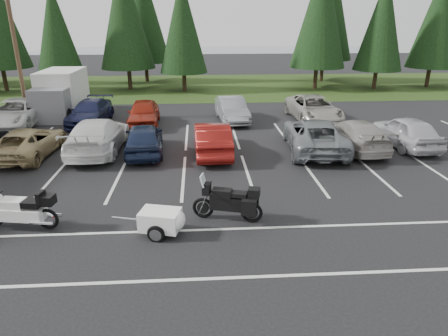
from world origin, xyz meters
TOP-DOWN VIEW (x-y plane):
  - ground at (0.00, 0.00)m, footprint 120.00×120.00m
  - grass_strip at (0.00, 24.00)m, footprint 80.00×16.00m
  - lake_water at (4.00, 55.00)m, footprint 70.00×50.00m
  - utility_pole at (-10.00, 12.00)m, footprint 1.60×0.26m
  - box_truck at (-8.00, 12.50)m, footprint 2.40×5.60m
  - stall_markings at (0.00, 2.00)m, footprint 32.00×16.00m
  - conifer_3 at (-10.50, 21.40)m, footprint 3.87×3.87m
  - conifer_4 at (-5.00, 22.90)m, footprint 4.80×4.80m
  - conifer_5 at (0.00, 21.60)m, footprint 4.14×4.14m
  - conifer_6 at (12.00, 22.10)m, footprint 4.93×4.93m
  - conifer_7 at (17.50, 21.80)m, footprint 4.27×4.27m
  - conifer_8 at (23.00, 22.60)m, footprint 4.53×4.53m
  - conifer_back_b at (-4.00, 27.50)m, footprint 4.97×4.97m
  - conifer_back_c at (14.00, 26.80)m, footprint 5.50×5.50m
  - car_near_2 at (-6.88, 4.18)m, footprint 2.53×4.98m
  - car_near_3 at (-3.75, 4.63)m, footprint 2.38×5.69m
  - car_near_4 at (-1.47, 4.19)m, footprint 2.12×4.52m
  - car_near_5 at (1.80, 3.92)m, footprint 1.79×4.74m
  - car_near_6 at (6.85, 4.12)m, footprint 3.16×5.91m
  - car_near_7 at (8.91, 4.27)m, footprint 2.42×5.20m
  - car_near_8 at (11.70, 4.48)m, footprint 2.07×4.69m
  - car_far_0 at (-9.82, 10.00)m, footprint 2.66×5.71m
  - car_far_1 at (-5.52, 10.37)m, footprint 2.35×5.00m
  - car_far_2 at (-2.15, 9.66)m, footprint 1.99×4.52m
  - car_far_3 at (3.30, 10.35)m, footprint 2.01×4.64m
  - car_far_4 at (8.52, 10.20)m, footprint 2.88×5.68m
  - touring_motorcycle at (-4.46, -2.97)m, footprint 2.86×1.28m
  - cargo_trailer at (-0.05, -3.65)m, footprint 1.90×1.35m
  - adventure_motorcycle at (2.03, -2.88)m, footprint 2.70×1.54m

SIDE VIEW (x-z plane):
  - ground at x=0.00m, z-range 0.00..0.00m
  - lake_water at x=4.00m, z-range -0.01..0.01m
  - stall_markings at x=0.00m, z-range 0.00..0.01m
  - grass_strip at x=0.00m, z-range 0.00..0.01m
  - cargo_trailer at x=-0.05m, z-range 0.00..0.80m
  - car_near_2 at x=-6.88m, z-range 0.00..1.35m
  - car_far_1 at x=-5.52m, z-range 0.00..1.41m
  - car_near_7 at x=8.91m, z-range 0.00..1.47m
  - car_far_3 at x=3.30m, z-range 0.00..1.48m
  - car_near_4 at x=-1.47m, z-range 0.00..1.49m
  - car_far_2 at x=-2.15m, z-range 0.00..1.51m
  - touring_motorcycle at x=-4.46m, z-range 0.00..1.53m
  - car_far_4 at x=8.52m, z-range 0.00..1.54m
  - car_near_5 at x=1.80m, z-range 0.00..1.54m
  - adventure_motorcycle at x=2.03m, z-range 0.00..1.56m
  - car_near_8 at x=11.70m, z-range 0.00..1.57m
  - car_near_6 at x=6.85m, z-range 0.00..1.58m
  - car_far_0 at x=-9.82m, z-range 0.00..1.58m
  - car_near_3 at x=-3.75m, z-range 0.00..1.64m
  - box_truck at x=-8.00m, z-range 0.00..2.90m
  - utility_pole at x=-10.00m, z-range 0.20..9.20m
  - conifer_3 at x=-10.50m, z-range 0.76..9.78m
  - conifer_5 at x=0.00m, z-range 0.81..10.45m
  - conifer_7 at x=17.50m, z-range 0.84..10.78m
  - conifer_8 at x=23.00m, z-range 0.89..11.45m
  - conifer_4 at x=-5.00m, z-range 0.95..12.12m
  - conifer_6 at x=12.00m, z-range 0.97..12.45m
  - conifer_back_b at x=-4.00m, z-range 0.98..12.56m
  - conifer_back_c at x=14.00m, z-range 1.09..13.90m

